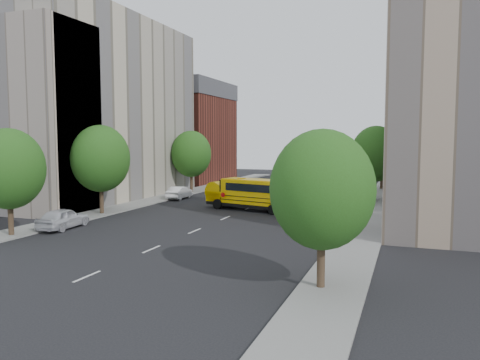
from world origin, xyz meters
The scene contains 22 objects.
ground centered at (0.00, 0.00, 0.00)m, with size 120.00×120.00×0.00m, color black.
sidewalk_left centered at (-11.50, 5.00, 0.06)m, with size 3.00×80.00×0.12m, color slate.
sidewalk_right centered at (11.50, 5.00, 0.06)m, with size 3.00×80.00×0.12m, color slate.
lane_markings centered at (0.00, 10.00, 0.01)m, with size 0.15×64.00×0.01m, color silver.
building_left_cream centered at (-18.00, 6.00, 10.00)m, with size 10.00×26.00×20.00m, color #BEB299.
building_left_redbrick centered at (-18.00, 28.00, 6.50)m, with size 10.00×15.00×13.00m, color maroon.
building_left_near centered at (-18.00, -4.50, 8.50)m, with size 10.00×7.00×17.00m, color #BEA994.
building_right_near centered at (18.00, -4.50, 8.50)m, with size 10.00×7.00×17.00m, color tan.
building_right_far centered at (18.00, 20.00, 9.00)m, with size 10.00×22.00×18.00m, color #BEA994.
building_right_sidewall centered at (18.00, 9.00, 9.00)m, with size 10.10×0.30×18.00m, color brown.
street_tree_0 centered at (-11.00, -14.00, 4.64)m, with size 4.80×4.80×7.41m.
street_tree_1 centered at (-11.00, -4.00, 4.95)m, with size 5.12×5.12×7.90m.
street_tree_2 centered at (-11.00, 14.00, 4.83)m, with size 4.99×4.99×7.71m.
street_tree_3 centered at (11.00, -18.00, 4.45)m, with size 4.61×4.61×7.11m.
street_tree_4 centered at (11.00, 14.00, 5.08)m, with size 5.25×5.25×8.10m.
street_tree_5 centered at (11.00, 26.00, 4.70)m, with size 4.86×4.86×7.51m.
school_bus centered at (1.38, 2.78, 1.68)m, with size 10.90×4.89×3.00m.
safari_truck centered at (4.69, 4.13, 1.27)m, with size 5.83×2.76×2.40m.
parked_car_0 centered at (-9.60, -10.52, 0.78)m, with size 1.85×4.61×1.57m, color silver.
parked_car_1 centered at (-9.60, 8.06, 0.71)m, with size 1.49×4.28×1.41m, color white.
parked_car_3 centered at (9.60, -4.17, 0.72)m, with size 2.02×4.97×1.44m, color maroon.
parked_car_4 centered at (9.13, 11.94, 0.78)m, with size 1.84×4.58×1.56m, color #373760.
Camera 1 is at (14.61, -38.26, 6.65)m, focal length 35.00 mm.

